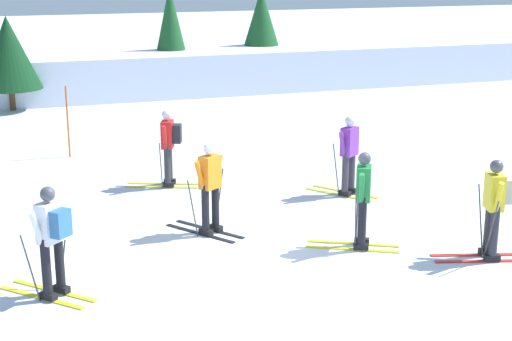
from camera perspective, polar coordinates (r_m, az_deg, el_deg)
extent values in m
plane|color=silver|center=(13.27, 0.45, -6.05)|extent=(120.00, 120.00, 0.00)
cube|color=silver|center=(30.80, -11.26, 7.49)|extent=(80.00, 7.64, 1.54)
cube|color=gold|center=(16.46, 6.11, -1.80)|extent=(0.98, 1.37, 0.02)
cube|color=gold|center=(16.70, 6.60, -1.57)|extent=(0.98, 1.37, 0.02)
cube|color=black|center=(16.37, 6.57, -1.69)|extent=(0.25, 0.28, 0.10)
cube|color=black|center=(16.61, 7.05, -1.46)|extent=(0.25, 0.28, 0.10)
cylinder|color=#38333D|center=(16.24, 6.62, -0.08)|extent=(0.14, 0.14, 0.85)
cylinder|color=#38333D|center=(16.48, 7.11, 0.12)|extent=(0.14, 0.14, 0.85)
cube|color=purple|center=(16.21, 6.93, 2.15)|extent=(0.45, 0.41, 0.60)
cylinder|color=purple|center=(16.01, 6.43, 1.96)|extent=(0.26, 0.22, 0.55)
cylinder|color=purple|center=(16.43, 7.31, 2.28)|extent=(0.26, 0.22, 0.55)
sphere|color=silver|center=(16.11, 6.98, 3.64)|extent=(0.22, 0.22, 0.22)
cylinder|color=#38383D|center=(16.11, 5.95, 0.00)|extent=(0.27, 0.20, 1.20)
cylinder|color=#38383D|center=(16.68, 7.16, 0.51)|extent=(0.27, 0.20, 1.20)
cube|color=gold|center=(13.47, 7.12, -5.80)|extent=(1.44, 0.86, 0.02)
cube|color=gold|center=(13.73, 7.19, -5.39)|extent=(1.44, 0.86, 0.02)
cube|color=black|center=(13.44, 7.77, -5.60)|extent=(0.29, 0.23, 0.10)
cube|color=black|center=(13.70, 7.82, -5.18)|extent=(0.29, 0.23, 0.10)
cylinder|color=black|center=(13.28, 7.84, -3.68)|extent=(0.14, 0.14, 0.85)
cylinder|color=black|center=(13.54, 7.90, -3.30)|extent=(0.14, 0.14, 0.85)
cube|color=#23843D|center=(13.22, 7.97, -0.93)|extent=(0.39, 0.45, 0.60)
cylinder|color=#23843D|center=(12.99, 7.83, -1.28)|extent=(0.20, 0.27, 0.55)
cylinder|color=#23843D|center=(13.47, 7.93, -0.68)|extent=(0.20, 0.27, 0.55)
sphere|color=#4C4C56|center=(13.11, 8.04, 0.88)|extent=(0.22, 0.22, 0.22)
cylinder|color=#38383D|center=(13.11, 7.38, -3.78)|extent=(0.20, 0.34, 1.16)
cylinder|color=#38383D|center=(13.70, 7.51, -2.93)|extent=(0.20, 0.34, 1.16)
cube|color=gold|center=(11.99, -15.62, -9.04)|extent=(1.16, 1.23, 0.02)
cube|color=gold|center=(12.17, -14.71, -8.59)|extent=(1.16, 1.23, 0.02)
cube|color=black|center=(11.87, -15.11, -8.94)|extent=(0.26, 0.27, 0.10)
cube|color=black|center=(12.05, -14.20, -8.49)|extent=(0.26, 0.27, 0.10)
cylinder|color=black|center=(11.68, -15.27, -6.82)|extent=(0.14, 0.14, 0.85)
cylinder|color=black|center=(11.87, -14.35, -6.39)|extent=(0.14, 0.14, 0.85)
cube|color=white|center=(11.56, -15.02, -3.73)|extent=(0.44, 0.43, 0.60)
cylinder|color=white|center=(11.41, -15.94, -4.12)|extent=(0.25, 0.24, 0.55)
cylinder|color=white|center=(11.75, -14.26, -3.43)|extent=(0.25, 0.24, 0.55)
sphere|color=#4C4C56|center=(11.43, -15.17, -1.69)|extent=(0.22, 0.22, 0.22)
cylinder|color=#38383D|center=(11.61, -16.35, -6.98)|extent=(0.24, 0.22, 1.12)
cylinder|color=#38383D|center=(12.07, -14.04, -5.92)|extent=(0.24, 0.22, 1.12)
cube|color=teal|center=(11.42, -14.25, -3.81)|extent=(0.33, 0.32, 0.40)
cube|color=black|center=(14.15, -4.19, -4.66)|extent=(0.97, 1.37, 0.02)
cube|color=black|center=(14.35, -3.46, -4.36)|extent=(0.97, 1.37, 0.02)
cube|color=black|center=(14.03, -3.73, -4.56)|extent=(0.25, 0.28, 0.10)
cube|color=black|center=(14.23, -3.00, -4.26)|extent=(0.25, 0.28, 0.10)
cylinder|color=black|center=(13.88, -3.76, -2.72)|extent=(0.14, 0.14, 0.85)
cylinder|color=black|center=(14.08, -3.02, -2.44)|extent=(0.14, 0.14, 0.85)
cube|color=orange|center=(13.80, -3.43, -0.11)|extent=(0.45, 0.41, 0.60)
cylinder|color=orange|center=(13.63, -4.17, -0.37)|extent=(0.26, 0.22, 0.55)
cylinder|color=orange|center=(14.00, -2.83, 0.08)|extent=(0.26, 0.22, 0.55)
sphere|color=silver|center=(13.69, -3.46, 1.63)|extent=(0.22, 0.22, 0.22)
cylinder|color=#38383D|center=(13.77, -4.70, -2.84)|extent=(0.23, 0.17, 1.11)
cylinder|color=#38383D|center=(14.31, -2.75, -2.10)|extent=(0.23, 0.17, 1.11)
cube|color=red|center=(13.40, 16.43, -6.45)|extent=(1.56, 0.55, 0.02)
cube|color=red|center=(13.65, 16.06, -6.02)|extent=(1.56, 0.55, 0.02)
cube|color=black|center=(13.43, 17.06, -6.18)|extent=(0.28, 0.19, 0.10)
cube|color=black|center=(13.67, 16.68, -5.76)|extent=(0.28, 0.19, 0.10)
cylinder|color=#2D2D33|center=(13.27, 17.22, -4.27)|extent=(0.14, 0.14, 0.85)
cylinder|color=#2D2D33|center=(13.51, 16.83, -3.88)|extent=(0.14, 0.14, 0.85)
cube|color=yellow|center=(13.20, 17.23, -1.51)|extent=(0.34, 0.43, 0.60)
cylinder|color=yellow|center=(12.97, 17.50, -1.89)|extent=(0.16, 0.27, 0.55)
cylinder|color=yellow|center=(13.42, 16.80, -1.26)|extent=(0.16, 0.27, 0.55)
sphere|color=#4C4C56|center=(13.09, 17.38, 0.29)|extent=(0.22, 0.22, 0.22)
cylinder|color=#38383D|center=(13.11, 16.99, -4.32)|extent=(0.16, 0.47, 1.17)
cylinder|color=#38383D|center=(13.58, 16.28, -3.58)|extent=(0.16, 0.47, 1.17)
cube|color=#B7B2A3|center=(13.27, 18.10, -1.41)|extent=(0.25, 0.32, 0.40)
cube|color=gold|center=(17.03, -7.02, -1.24)|extent=(1.52, 0.67, 0.02)
cube|color=gold|center=(17.30, -6.87, -0.97)|extent=(1.52, 0.67, 0.02)
cube|color=black|center=(16.99, -6.53, -1.05)|extent=(0.29, 0.21, 0.10)
cube|color=black|center=(17.26, -6.39, -0.79)|extent=(0.29, 0.21, 0.10)
cylinder|color=#2D2D33|center=(16.86, -6.58, 0.50)|extent=(0.14, 0.14, 0.85)
cylinder|color=#2D2D33|center=(17.13, -6.44, 0.74)|extent=(0.14, 0.14, 0.85)
cube|color=red|center=(16.85, -6.57, 2.67)|extent=(0.36, 0.44, 0.60)
cylinder|color=red|center=(16.61, -6.77, 2.44)|extent=(0.18, 0.27, 0.55)
cylinder|color=red|center=(17.10, -6.51, 2.82)|extent=(0.18, 0.27, 0.55)
sphere|color=silver|center=(16.76, -6.62, 4.11)|extent=(0.22, 0.22, 0.22)
cylinder|color=#38383D|center=(16.66, -7.04, 0.30)|extent=(0.12, 0.25, 1.10)
cylinder|color=#38383D|center=(17.37, -6.65, 0.94)|extent=(0.12, 0.25, 1.10)
cube|color=#232328|center=(16.81, -5.87, 2.74)|extent=(0.27, 0.33, 0.40)
cylinder|color=#C65614|center=(19.90, -13.76, 3.52)|extent=(0.05, 0.05, 1.81)
cylinder|color=#513823|center=(29.68, -6.23, 6.62)|extent=(0.25, 0.25, 0.73)
cone|color=#194C23|center=(29.44, -6.34, 10.42)|extent=(1.45, 1.45, 3.22)
cylinder|color=#513823|center=(31.10, 0.39, 7.09)|extent=(0.26, 0.26, 0.71)
cone|color=#194C23|center=(30.89, 0.40, 10.58)|extent=(1.88, 1.88, 3.09)
cylinder|color=#513823|center=(26.78, -17.58, 5.03)|extent=(0.19, 0.19, 0.72)
cone|color=#0F3819|center=(26.57, -17.85, 8.30)|extent=(2.05, 2.05, 2.38)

